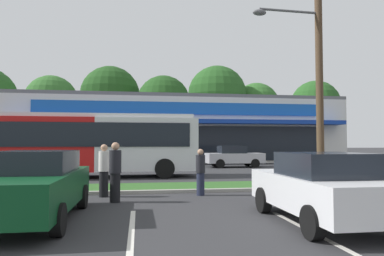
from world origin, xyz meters
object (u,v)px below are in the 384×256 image
at_px(car_1, 234,156).
at_px(car_2, 33,185).
at_px(car_5, 322,187).
at_px(pedestrian_far, 104,170).
at_px(city_bus, 86,143).
at_px(pedestrian_mid, 200,172).
at_px(utility_pole, 316,57).
at_px(pedestrian_near_bench, 115,172).

bearing_deg(car_1, car_2, -119.38).
relative_size(car_1, car_5, 1.00).
bearing_deg(pedestrian_far, car_1, 161.18).
height_order(city_bus, car_2, city_bus).
bearing_deg(pedestrian_far, pedestrian_mid, 99.88).
distance_m(car_1, car_2, 18.93).
relative_size(car_1, pedestrian_mid, 2.62).
bearing_deg(utility_pole, pedestrian_mid, -162.05).
bearing_deg(pedestrian_far, utility_pole, 112.97).
bearing_deg(car_1, pedestrian_near_bench, -118.11).
bearing_deg(city_bus, pedestrian_near_bench, -76.00).
distance_m(city_bus, pedestrian_far, 7.07).
bearing_deg(utility_pole, pedestrian_near_bench, -161.53).
distance_m(utility_pole, city_bus, 11.82).
height_order(car_2, car_5, car_2).
height_order(car_5, pedestrian_near_bench, pedestrian_near_bench).
xyz_separation_m(car_5, pedestrian_far, (-5.16, 4.62, 0.07)).
relative_size(utility_pole, pedestrian_far, 5.77).
height_order(city_bus, pedestrian_near_bench, city_bus).
distance_m(utility_pole, car_2, 11.71).
height_order(utility_pole, pedestrian_far, utility_pole).
bearing_deg(pedestrian_near_bench, car_5, 122.90).
distance_m(city_bus, pedestrian_near_bench, 8.27).
bearing_deg(pedestrian_near_bench, city_bus, -96.67).
bearing_deg(pedestrian_mid, pedestrian_near_bench, 79.79).
bearing_deg(city_bus, utility_pole, -28.25).
relative_size(city_bus, pedestrian_mid, 7.27).
distance_m(car_2, pedestrian_mid, 5.52).
xyz_separation_m(car_2, pedestrian_near_bench, (1.69, 2.27, 0.09)).
bearing_deg(city_bus, car_1, 33.05).
bearing_deg(pedestrian_far, city_bus, -154.46).
relative_size(utility_pole, car_5, 2.41).
bearing_deg(utility_pole, city_bus, 151.77).
relative_size(car_5, pedestrian_near_bench, 2.30).
height_order(car_5, pedestrian_far, pedestrian_far).
distance_m(city_bus, car_5, 13.32).
height_order(city_bus, car_1, city_bus).
xyz_separation_m(car_1, pedestrian_near_bench, (-7.60, -14.23, 0.11)).
distance_m(utility_pole, pedestrian_far, 9.61).
xyz_separation_m(pedestrian_mid, pedestrian_far, (-3.21, 0.16, 0.08)).
xyz_separation_m(utility_pole, pedestrian_far, (-8.37, -1.51, -4.47)).
height_order(utility_pole, pedestrian_mid, utility_pole).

